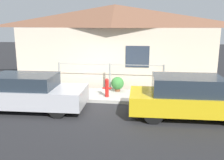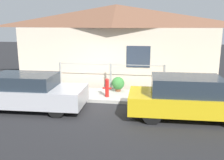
# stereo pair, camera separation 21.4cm
# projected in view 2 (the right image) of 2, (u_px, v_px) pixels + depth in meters

# --- Properties ---
(ground_plane) EXTENTS (60.00, 60.00, 0.00)m
(ground_plane) POSITION_uv_depth(u_px,v_px,m) (104.00, 103.00, 9.96)
(ground_plane) COLOR #262628
(sidewalk) EXTENTS (24.00, 1.81, 0.13)m
(sidewalk) POSITION_uv_depth(u_px,v_px,m) (108.00, 95.00, 10.82)
(sidewalk) COLOR #B2AFA8
(sidewalk) RESTS_ON ground_plane
(house) EXTENTS (10.02, 2.23, 4.03)m
(house) POSITION_uv_depth(u_px,v_px,m) (116.00, 21.00, 12.34)
(house) COLOR beige
(house) RESTS_ON ground_plane
(fence) EXTENTS (4.90, 0.10, 1.22)m
(fence) POSITION_uv_depth(u_px,v_px,m) (111.00, 75.00, 11.39)
(fence) COLOR #999993
(fence) RESTS_ON sidewalk
(car_left) EXTENTS (4.14, 1.79, 1.32)m
(car_left) POSITION_uv_depth(u_px,v_px,m) (28.00, 92.00, 9.18)
(car_left) COLOR #B7B7BC
(car_left) RESTS_ON ground_plane
(car_right) EXTENTS (4.12, 1.74, 1.42)m
(car_right) POSITION_uv_depth(u_px,v_px,m) (189.00, 98.00, 8.30)
(car_right) COLOR gold
(car_right) RESTS_ON ground_plane
(fire_hydrant) EXTENTS (0.37, 0.16, 0.78)m
(fire_hydrant) POSITION_uv_depth(u_px,v_px,m) (107.00, 87.00, 10.32)
(fire_hydrant) COLOR red
(fire_hydrant) RESTS_ON sidewalk
(potted_plant_near_hydrant) EXTENTS (0.57, 0.57, 0.66)m
(potted_plant_near_hydrant) POSITION_uv_depth(u_px,v_px,m) (118.00, 84.00, 11.17)
(potted_plant_near_hydrant) COLOR brown
(potted_plant_near_hydrant) RESTS_ON sidewalk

